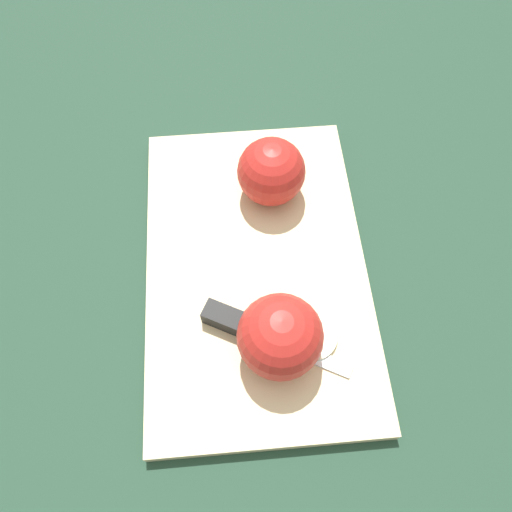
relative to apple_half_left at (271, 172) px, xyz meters
name	(u,v)px	position (x,y,z in m)	size (l,w,h in m)	color
ground_plane	(256,271)	(0.09, -0.04, -0.06)	(4.00, 4.00, 0.00)	#1E3828
cutting_board	(256,267)	(0.09, -0.04, -0.05)	(0.43, 0.31, 0.02)	#D1B789
apple_half_left	(271,172)	(0.00, 0.00, 0.00)	(0.08, 0.08, 0.08)	red
apple_half_right	(284,335)	(0.20, -0.04, 0.00)	(0.09, 0.09, 0.09)	red
knife	(244,326)	(0.17, -0.07, -0.03)	(0.11, 0.15, 0.02)	silver
apple_slice	(312,336)	(0.19, 0.00, -0.04)	(0.06, 0.06, 0.01)	beige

